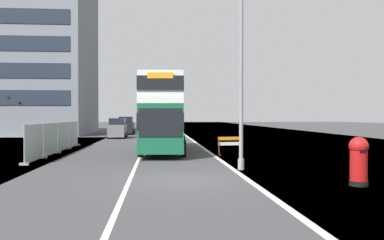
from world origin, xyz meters
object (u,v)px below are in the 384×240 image
at_px(car_receding_mid, 126,126).
at_px(double_decker_bus, 164,113).
at_px(red_pillar_postbox, 359,159).
at_px(lamppost_foreground, 241,81).
at_px(car_oncoming_near, 117,129).
at_px(roadworks_barrier, 230,144).

bearing_deg(car_receding_mid, double_decker_bus, -80.33).
bearing_deg(double_decker_bus, red_pillar_postbox, -65.16).
relative_size(double_decker_bus, lamppost_foreground, 1.34).
relative_size(lamppost_foreground, car_oncoming_near, 1.94).
relative_size(lamppost_foreground, car_receding_mid, 1.94).
height_order(lamppost_foreground, car_oncoming_near, lamppost_foreground).
bearing_deg(roadworks_barrier, car_oncoming_near, 113.04).
bearing_deg(lamppost_foreground, car_oncoming_near, 106.54).
height_order(double_decker_bus, car_receding_mid, double_decker_bus).
xyz_separation_m(red_pillar_postbox, car_receding_mid, (-11.08, 40.79, 0.13)).
distance_m(double_decker_bus, car_oncoming_near, 18.45).
xyz_separation_m(double_decker_bus, roadworks_barrier, (3.96, -2.87, -1.91)).
height_order(red_pillar_postbox, roadworks_barrier, red_pillar_postbox).
bearing_deg(red_pillar_postbox, lamppost_foreground, 125.41).
bearing_deg(roadworks_barrier, red_pillar_postbox, -77.06).
height_order(red_pillar_postbox, car_receding_mid, car_receding_mid).
relative_size(double_decker_bus, car_receding_mid, 2.60).
xyz_separation_m(red_pillar_postbox, car_oncoming_near, (-11.35, 31.87, 0.08)).
distance_m(double_decker_bus, red_pillar_postbox, 15.66).
bearing_deg(car_oncoming_near, double_decker_bus, -74.83).
bearing_deg(car_oncoming_near, lamppost_foreground, -73.46).
bearing_deg(red_pillar_postbox, double_decker_bus, 114.84).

